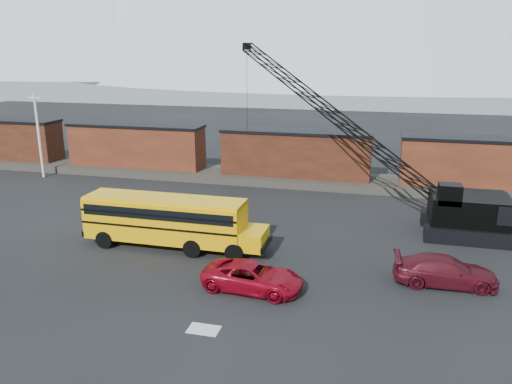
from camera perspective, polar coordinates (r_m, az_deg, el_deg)
ground at (r=26.41m, az=-4.00°, el=-10.88°), size 160.00×160.00×0.00m
gravel_berm at (r=46.42m, az=4.50°, el=1.52°), size 120.00×5.00×0.70m
boxcar_west_far at (r=60.11m, az=-27.21°, el=5.48°), size 13.70×3.10×4.17m
boxcar_west_near at (r=51.02m, az=-13.50°, el=5.22°), size 13.70×3.10×4.17m
boxcar_mid at (r=45.88m, az=4.56°, el=4.44°), size 13.70×3.10×4.17m
boxcar_east_near at (r=46.03m, az=24.61°, el=3.06°), size 13.70×3.10×4.17m
utility_pole at (r=51.79m, az=-23.58°, el=6.04°), size 1.40×0.24×8.00m
snow_patch at (r=22.97m, az=-6.00°, el=-15.35°), size 1.40×0.90×0.02m
school_bus at (r=31.25m, az=-9.77°, el=-3.16°), size 11.65×2.65×3.19m
red_pickup at (r=25.88m, az=-0.36°, el=-9.66°), size 5.35×2.79×1.44m
maroon_suv at (r=28.20m, az=20.81°, el=-8.43°), size 5.38×2.41×1.53m
crawler_crane at (r=39.25m, az=8.52°, el=8.98°), size 21.10×12.96×12.66m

